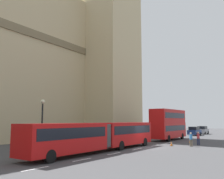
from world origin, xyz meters
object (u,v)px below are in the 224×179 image
object	(u,v)px
articulated_bus	(100,134)
pedestrian_near_cones	(191,139)
double_decker_bus	(169,123)
street_lamp	(42,121)
sedan_trailing	(203,130)
traffic_cone_middle	(190,141)
traffic_cone_west	(171,144)
pedestrian_by_kerb	(198,138)
sedan_lead	(194,131)

from	to	relation	value
articulated_bus	pedestrian_near_cones	bearing A→B (deg)	-30.79
double_decker_bus	street_lamp	distance (m)	22.73
sedan_trailing	traffic_cone_middle	world-z (taller)	sedan_trailing
traffic_cone_west	pedestrian_near_cones	world-z (taller)	pedestrian_near_cones
traffic_cone_middle	pedestrian_by_kerb	xyz separation A→B (m)	(-2.70, -1.94, 0.63)
double_decker_bus	pedestrian_near_cones	distance (m)	10.48
street_lamp	pedestrian_by_kerb	world-z (taller)	street_lamp
pedestrian_near_cones	pedestrian_by_kerb	bearing A→B (deg)	-7.08
pedestrian_by_kerb	sedan_lead	bearing A→B (deg)	17.43
double_decker_bus	street_lamp	size ratio (longest dim) A/B	1.82
articulated_bus	double_decker_bus	xyz separation A→B (m)	(18.58, 0.00, 0.96)
double_decker_bus	pedestrian_near_cones	xyz separation A→B (m)	(-8.31, -6.13, -1.80)
pedestrian_by_kerb	sedan_trailing	bearing A→B (deg)	13.44
sedan_lead	pedestrian_near_cones	xyz separation A→B (m)	(-23.28, -6.36, -0.00)
traffic_cone_west	sedan_lead	bearing A→B (deg)	9.68
sedan_trailing	sedan_lead	bearing A→B (deg)	-179.98
street_lamp	pedestrian_near_cones	world-z (taller)	street_lamp
sedan_trailing	traffic_cone_west	xyz separation A→B (m)	(-30.45, -4.06, -0.63)
sedan_trailing	traffic_cone_middle	xyz separation A→B (m)	(-25.04, -4.69, -0.63)
double_decker_bus	sedan_trailing	distance (m)	21.68
pedestrian_near_cones	articulated_bus	bearing A→B (deg)	149.21
articulated_bus	traffic_cone_middle	world-z (taller)	articulated_bus
pedestrian_by_kerb	traffic_cone_middle	bearing A→B (deg)	35.63
sedan_trailing	street_lamp	size ratio (longest dim) A/B	0.83
double_decker_bus	pedestrian_near_cones	bearing A→B (deg)	-143.59
sedan_trailing	pedestrian_near_cones	world-z (taller)	sedan_trailing
traffic_cone_west	street_lamp	distance (m)	16.05
sedan_lead	pedestrian_near_cones	size ratio (longest dim) A/B	2.60
pedestrian_near_cones	pedestrian_by_kerb	xyz separation A→B (m)	(2.17, -0.27, 0.00)
double_decker_bus	sedan_trailing	xyz separation A→B (m)	(21.61, 0.23, -1.80)
sedan_lead	pedestrian_by_kerb	xyz separation A→B (m)	(-21.10, -6.63, -0.00)
articulated_bus	street_lamp	xyz separation A→B (m)	(-3.70, 4.51, 1.31)
sedan_lead	sedan_trailing	size ratio (longest dim) A/B	1.00
pedestrian_near_cones	pedestrian_by_kerb	distance (m)	2.19
street_lamp	traffic_cone_middle	bearing A→B (deg)	-25.43
traffic_cone_middle	street_lamp	xyz separation A→B (m)	(-18.85, 8.96, 2.77)
traffic_cone_west	street_lamp	xyz separation A→B (m)	(-13.44, 8.33, 2.77)
double_decker_bus	pedestrian_by_kerb	bearing A→B (deg)	-133.80
street_lamp	pedestrian_near_cones	distance (m)	17.69
articulated_bus	traffic_cone_west	world-z (taller)	articulated_bus
articulated_bus	double_decker_bus	world-z (taller)	double_decker_bus
traffic_cone_middle	street_lamp	world-z (taller)	street_lamp
sedan_lead	traffic_cone_middle	distance (m)	19.00
double_decker_bus	sedan_trailing	size ratio (longest dim) A/B	2.18
traffic_cone_middle	sedan_trailing	bearing A→B (deg)	10.62
double_decker_bus	sedan_lead	distance (m)	15.08
sedan_trailing	pedestrian_near_cones	xyz separation A→B (m)	(-29.91, -6.36, -0.00)
traffic_cone_middle	street_lamp	distance (m)	21.05
traffic_cone_middle	pedestrian_near_cones	distance (m)	5.19
traffic_cone_west	traffic_cone_middle	world-z (taller)	same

